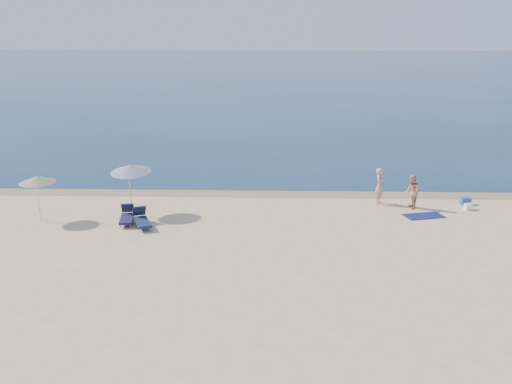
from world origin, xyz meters
TOP-DOWN VIEW (x-y plane):
  - sea at (0.00, 100.00)m, footprint 240.00×160.00m
  - wet_sand_strip at (0.00, 19.40)m, footprint 240.00×1.60m
  - person_left at (2.28, 17.70)m, footprint 0.67×0.78m
  - person_right at (3.69, 16.96)m, footprint 0.62×0.79m
  - beach_towel at (4.03, 15.68)m, footprint 1.97×1.43m
  - white_bag at (6.37, 16.80)m, footprint 0.41×0.37m
  - blue_cooler at (6.48, 17.70)m, footprint 0.53×0.42m
  - umbrella_near at (-9.49, 15.75)m, footprint 2.27×2.29m
  - umbrella_far at (-13.40, 14.54)m, footprint 2.01×2.01m
  - lounger_left at (-8.64, 13.78)m, footprint 1.17×1.85m
  - lounger_right at (-9.42, 14.26)m, footprint 0.79×1.76m

SIDE VIEW (x-z plane):
  - wet_sand_strip at x=0.00m, z-range 0.00..0.00m
  - sea at x=0.00m, z-range 0.00..0.01m
  - beach_towel at x=4.03m, z-range 0.00..0.03m
  - white_bag at x=6.37m, z-range 0.00..0.29m
  - blue_cooler at x=6.48m, z-range 0.00..0.34m
  - lounger_right at x=-9.42m, z-range -0.10..0.65m
  - lounger_left at x=-8.64m, z-range -0.11..0.67m
  - person_right at x=3.69m, z-range 0.00..1.62m
  - person_left at x=2.28m, z-range 0.00..1.80m
  - umbrella_far at x=-13.40m, z-range 0.82..2.95m
  - umbrella_near at x=-9.49m, z-range 0.90..3.35m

